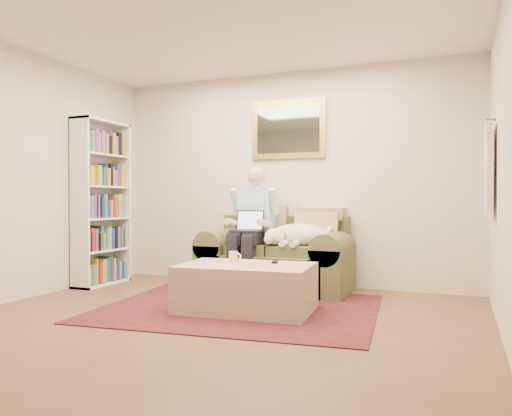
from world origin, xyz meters
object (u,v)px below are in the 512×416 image
Objects in this scene: ottoman at (246,288)px; laptop at (248,226)px; coffee_mug at (233,256)px; sleeping_dog at (299,235)px; bookshelf at (101,203)px; seated_man at (250,229)px; sofa at (276,265)px.

laptop is at bearing 112.06° from ottoman.
sleeping_dog is at bearing 67.77° from coffee_mug.
sleeping_dog is 2.47m from bookshelf.
seated_man is at bearing 110.74° from ottoman.
sleeping_dog is at bearing 80.47° from ottoman.
ottoman is at bearing -69.26° from seated_man.
ottoman is 0.60× the size of bookshelf.
coffee_mug is at bearing -77.16° from laptop.
ottoman is at bearing -67.94° from laptop.
ottoman is at bearing -17.64° from bookshelf.
sofa is at bearing 164.26° from sleeping_dog.
sleeping_dog is at bearing 8.33° from bookshelf.
bookshelf is (-2.04, 0.57, 0.51)m from coffee_mug.
seated_man is 0.07m from laptop.
coffee_mug is at bearing -112.23° from sleeping_dog.
seated_man is 2.04× the size of sleeping_dog.
bookshelf is at bearing -173.28° from laptop.
sofa is 0.84× the size of bookshelf.
bookshelf reaches higher than sleeping_dog.
seated_man is at bearing 8.70° from bookshelf.
ottoman is 2.47m from bookshelf.
sofa reaches higher than sleeping_dog.
bookshelf is at bearing 164.44° from coffee_mug.
sleeping_dog is 6.95× the size of coffee_mug.
sleeping_dog is at bearing -15.74° from sofa.
bookshelf reaches higher than seated_man.
sofa is 5.15× the size of laptop.
laptop is 1.13m from ottoman.
seated_man is at bearing 101.88° from coffee_mug.
sleeping_dog is at bearing 13.64° from laptop.
sleeping_dog is (0.30, -0.09, 0.35)m from sofa.
sofa is 1.03m from coffee_mug.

